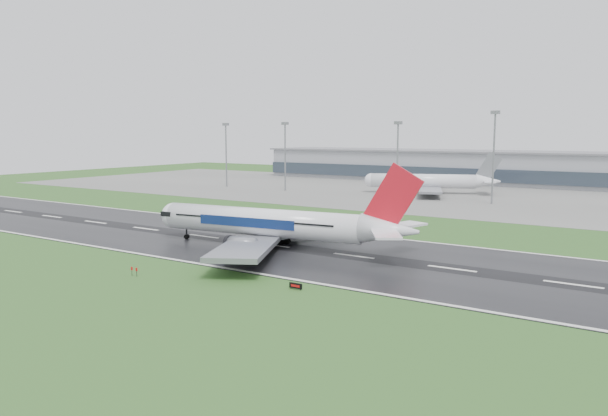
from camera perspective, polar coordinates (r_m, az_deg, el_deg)
The scene contains 11 objects.
ground at distance 124.82m, azimuth -3.17°, elevation -3.78°, with size 520.00×520.00×0.00m, color #26501D.
runway at distance 124.81m, azimuth -3.17°, elevation -3.76°, with size 400.00×45.00×0.10m, color black.
apron at distance 236.56m, azimuth 14.89°, elevation 1.34°, with size 400.00×130.00×0.08m, color slate.
terminal at distance 293.49m, azimuth 18.56°, elevation 3.81°, with size 240.00×36.00×15.00m, color gray.
main_airliner at distance 120.42m, azimuth -2.61°, elevation 0.17°, with size 60.53×57.65×17.87m, color white, non-canonical shape.
parked_airliner at distance 236.64m, azimuth 12.36°, elevation 3.38°, with size 54.79×51.01×16.06m, color white, non-canonical shape.
runway_sign at distance 90.34m, azimuth -0.84°, elevation -7.82°, with size 2.30×0.26×1.04m, color black, non-canonical shape.
floodmast_0 at distance 262.07m, azimuth -7.79°, elevation 5.13°, with size 0.64×0.64×27.70m, color gray.
floodmast_1 at distance 242.21m, azimuth -1.90°, elevation 5.02°, with size 0.64×0.64×27.82m, color gray.
floodmast_2 at distance 217.26m, azimuth 9.31°, elevation 4.61°, with size 0.64×0.64×27.57m, color gray.
floodmast_3 at distance 205.70m, azimuth 18.40°, elevation 4.61°, with size 0.64×0.64×30.74m, color gray.
Camera 1 is at (71.94, -99.04, 24.39)m, focal length 33.70 mm.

